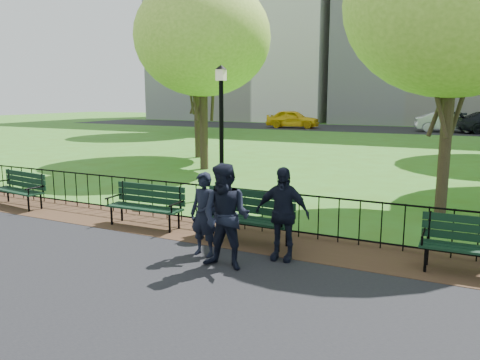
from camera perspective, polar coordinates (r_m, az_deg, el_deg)
The scene contains 19 objects.
ground at distance 8.03m, azimuth -1.83°, elevation -10.24°, with size 120.00×120.00×0.00m, color #3D691B.
dirt_strip at distance 9.30m, azimuth 2.59°, elevation -7.27°, with size 60.00×1.60×0.01m, color #352715.
far_street at distance 41.86m, azimuth 21.65°, elevation 5.63°, with size 70.00×9.00×0.01m, color black.
iron_fence at distance 9.61m, azimuth 3.83°, elevation -3.70°, with size 24.06×0.06×1.00m.
apartment_west at distance 61.17m, azimuth 1.48°, elevation 19.76°, with size 22.00×15.00×26.00m, color silver.
park_bench_main at distance 9.10m, azimuth -0.89°, elevation -3.42°, with size 1.94×0.70×1.08m.
park_bench_left_a at distance 10.33m, azimuth -11.28°, elevation -2.51°, with size 1.76×0.59×0.99m.
park_bench_left_b at distance 13.22m, azimuth -25.20°, elevation -0.60°, with size 1.75×0.73×0.96m.
park_bench_right_a at distance 8.31m, azimuth 27.22°, elevation -6.56°, with size 1.76×0.57×0.99m.
lamppost at distance 12.88m, azimuth -2.28°, elevation 6.51°, with size 0.33×0.33×3.63m.
tree_near_w at distance 18.25m, azimuth -4.59°, elevation 16.89°, with size 5.11×5.11×7.13m.
tree_near_e at distance 12.32m, azimuth 24.86°, elevation 19.06°, with size 5.06×5.06×7.05m.
tree_mid_w at distance 21.85m, azimuth -5.35°, elevation 16.71°, with size 5.49×5.49×7.64m.
tree_far_w at distance 36.42m, azimuth -5.49°, elevation 17.31°, with size 7.60×7.60×10.59m.
person_left at distance 8.25m, azimuth -4.40°, elevation -4.19°, with size 0.54×0.36×1.49m, color black.
person_mid at distance 7.57m, azimuth -1.70°, elevation -4.51°, with size 0.84×0.44×1.74m, color black.
person_right at distance 8.04m, azimuth 5.16°, elevation -4.10°, with size 0.95×0.39×1.62m, color black.
taxi at distance 42.42m, azimuth 6.45°, elevation 7.42°, with size 1.89×4.70×1.60m, color yellow.
sedan_silver at distance 40.68m, azimuth 23.88°, elevation 6.48°, with size 1.67×4.78×1.57m, color #B6B9BF.
Camera 1 is at (3.58, -6.62, 2.80)m, focal length 35.00 mm.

